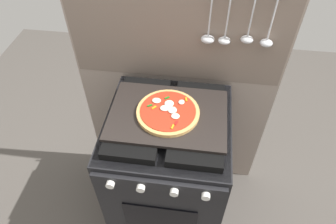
# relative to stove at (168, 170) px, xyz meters

# --- Properties ---
(ground_plane) EXTENTS (4.00, 4.00, 0.00)m
(ground_plane) POSITION_rel_stove_xyz_m (0.00, 0.00, -0.45)
(ground_plane) COLOR #4C4742
(kitchen_backsplash) EXTENTS (1.10, 0.09, 1.55)m
(kitchen_backsplash) POSITION_rel_stove_xyz_m (0.00, 0.34, 0.34)
(kitchen_backsplash) COLOR gray
(kitchen_backsplash) RESTS_ON ground_plane
(stove) EXTENTS (0.60, 0.64, 0.90)m
(stove) POSITION_rel_stove_xyz_m (0.00, 0.00, 0.00)
(stove) COLOR black
(stove) RESTS_ON ground_plane
(baking_tray) EXTENTS (0.54, 0.38, 0.02)m
(baking_tray) POSITION_rel_stove_xyz_m (0.00, 0.00, 0.46)
(baking_tray) COLOR black
(baking_tray) RESTS_ON stove
(pizza_left) EXTENTS (0.29, 0.29, 0.03)m
(pizza_left) POSITION_rel_stove_xyz_m (0.00, -0.00, 0.48)
(pizza_left) COLOR tan
(pizza_left) RESTS_ON baking_tray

